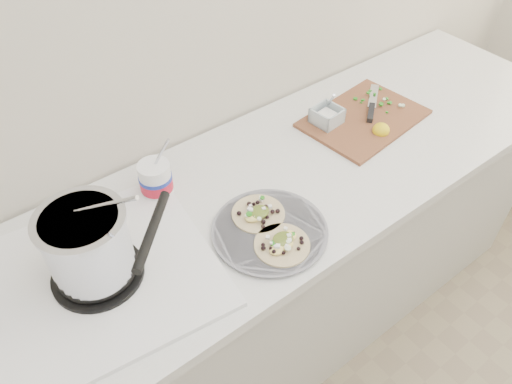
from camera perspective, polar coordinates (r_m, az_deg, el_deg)
counter at (r=1.83m, az=0.84°, el=-9.09°), size 2.44×0.66×0.90m
stove at (r=1.25m, az=-18.23°, el=-7.01°), size 0.61×0.58×0.27m
taco_plate at (r=1.34m, az=1.58°, el=-4.21°), size 0.32×0.32×0.04m
tub at (r=1.44m, az=-11.33°, el=1.68°), size 0.10×0.10×0.21m
cutboard at (r=1.77m, az=11.94°, el=8.57°), size 0.44×0.33×0.07m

